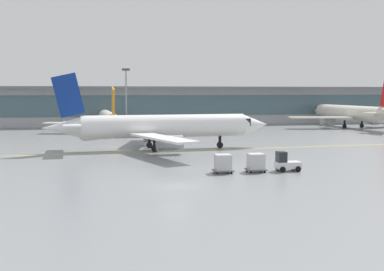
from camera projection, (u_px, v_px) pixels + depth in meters
ground_plane at (176, 186)px, 42.72m from camera, size 400.00×400.00×0.00m
taxiway_centreline_stripe at (167, 151)px, 67.96m from camera, size 109.96×3.58×0.01m
terminal_concourse at (117, 105)px, 119.89m from camera, size 218.42×11.00×9.60m
gate_airplane_1 at (109, 119)px, 99.12m from camera, size 26.09×28.03×9.29m
gate_airplane_2 at (350, 113)px, 112.21m from camera, size 31.36×33.75×11.18m
taxiing_regional_jet at (162, 127)px, 69.50m from camera, size 33.17×30.88×11.00m
baggage_tug at (286, 163)px, 50.82m from camera, size 2.66×1.71×2.10m
cargo_dolly_lead at (256, 162)px, 50.22m from camera, size 2.16×1.69×1.94m
cargo_dolly_trailing at (223, 163)px, 49.60m from camera, size 2.16×1.69×1.94m
apron_light_mast_1 at (126, 95)px, 111.51m from camera, size 1.80×0.36×13.70m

